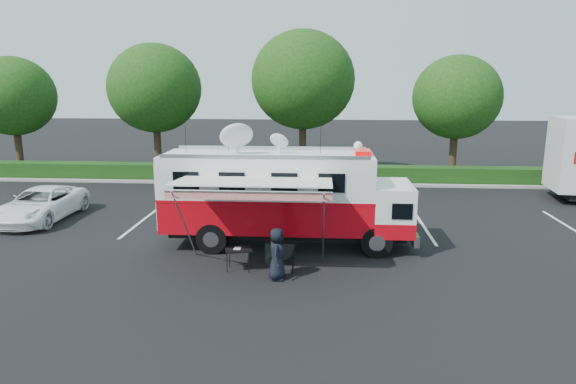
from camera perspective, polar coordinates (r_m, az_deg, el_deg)
name	(u,v)px	position (r m, az deg, el deg)	size (l,w,h in m)	color
ground_plane	(287,245)	(19.05, -0.11, -5.91)	(120.00, 120.00, 0.00)	black
back_border	(322,96)	(30.95, 3.80, 10.58)	(60.00, 6.14, 8.87)	#9E998E
stall_lines	(280,223)	(21.94, -0.84, -3.41)	(24.12, 5.50, 0.01)	silver
command_truck	(285,196)	(18.55, -0.35, -0.45)	(9.04, 2.49, 4.34)	black
awning	(252,185)	(15.93, -3.98, 0.80)	(4.94, 2.56, 2.98)	silver
white_suv	(43,220)	(24.80, -25.61, -2.81)	(2.30, 4.99, 1.39)	white
person	(277,279)	(15.96, -1.20, -9.64)	(0.79, 0.52, 1.62)	black
folding_table	(239,250)	(16.52, -5.51, -6.46)	(0.96, 0.78, 0.72)	black
folding_chair	(287,257)	(16.19, -0.07, -7.24)	(0.47, 0.49, 0.93)	black
trash_bin	(272,252)	(17.16, -1.77, -6.64)	(0.52, 0.52, 0.78)	black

